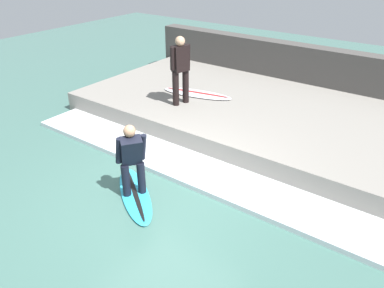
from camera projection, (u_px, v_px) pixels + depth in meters
ground_plane at (166, 195)px, 6.80m from camera, size 28.00×28.00×0.00m
concrete_ledge at (259, 115)px, 9.28m from camera, size 4.40×9.16×0.50m
back_wall at (300, 71)px, 10.78m from camera, size 0.50×9.61×1.51m
wave_foam_crest at (196, 170)px, 7.43m from camera, size 1.06×8.70×0.10m
surfboard_riding at (135, 194)px, 6.77m from camera, size 1.46×1.76×0.07m
surfer_riding at (132, 157)px, 6.39m from camera, size 0.51×0.52×1.35m
surfer_waiting_near at (180, 67)px, 8.87m from camera, size 0.54×0.34×1.65m
surfboard_waiting_near at (197, 93)px, 9.83m from camera, size 0.91×1.97×0.07m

